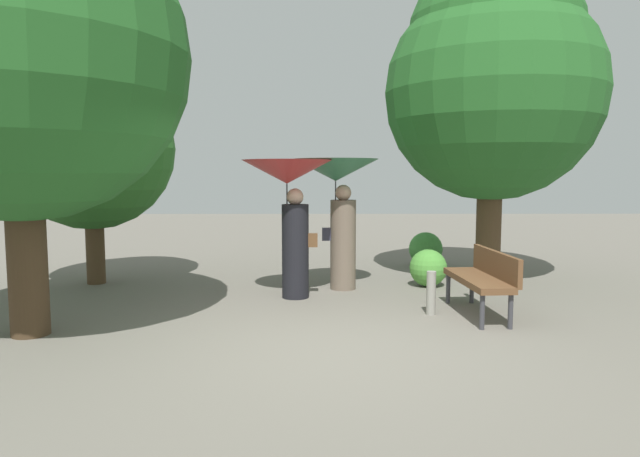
# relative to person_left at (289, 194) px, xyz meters

# --- Properties ---
(ground_plane) EXTENTS (40.00, 40.00, 0.00)m
(ground_plane) POSITION_rel_person_left_xyz_m (0.45, -2.34, -1.53)
(ground_plane) COLOR #6B665B
(person_left) EXTENTS (1.31, 1.31, 2.02)m
(person_left) POSITION_rel_person_left_xyz_m (0.00, 0.00, 0.00)
(person_left) COLOR black
(person_left) RESTS_ON ground
(person_right) EXTENTS (1.34, 1.34, 2.05)m
(person_right) POSITION_rel_person_left_xyz_m (0.73, 0.63, 0.02)
(person_right) COLOR #6B5B4C
(person_right) RESTS_ON ground
(park_bench) EXTENTS (0.58, 1.53, 0.83)m
(park_bench) POSITION_rel_person_left_xyz_m (2.54, -1.05, -1.02)
(park_bench) COLOR #38383D
(park_bench) RESTS_ON ground
(tree_near_left) EXTENTS (2.66, 2.66, 3.90)m
(tree_near_left) POSITION_rel_person_left_xyz_m (-3.28, 1.10, 0.90)
(tree_near_left) COLOR #4C3823
(tree_near_left) RESTS_ON ground
(tree_near_right) EXTENTS (3.63, 3.63, 5.47)m
(tree_near_right) POSITION_rel_person_left_xyz_m (3.37, 1.45, 1.92)
(tree_near_right) COLOR #4C3823
(tree_near_right) RESTS_ON ground
(tree_mid_left) EXTENTS (3.69, 3.69, 5.44)m
(tree_mid_left) POSITION_rel_person_left_xyz_m (-2.84, -1.91, 1.86)
(tree_mid_left) COLOR #42301E
(tree_mid_left) RESTS_ON ground
(bush_path_left) EXTENTS (0.60, 0.60, 0.60)m
(bush_path_left) POSITION_rel_person_left_xyz_m (2.21, 0.81, -1.23)
(bush_path_left) COLOR #4C9338
(bush_path_left) RESTS_ON ground
(bush_path_right) EXTENTS (0.67, 0.67, 0.67)m
(bush_path_right) POSITION_rel_person_left_xyz_m (2.58, 2.91, -1.20)
(bush_path_right) COLOR #428C3D
(bush_path_right) RESTS_ON ground
(path_marker_post) EXTENTS (0.12, 0.12, 0.57)m
(path_marker_post) POSITION_rel_person_left_xyz_m (1.88, -1.02, -1.25)
(path_marker_post) COLOR gray
(path_marker_post) RESTS_ON ground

